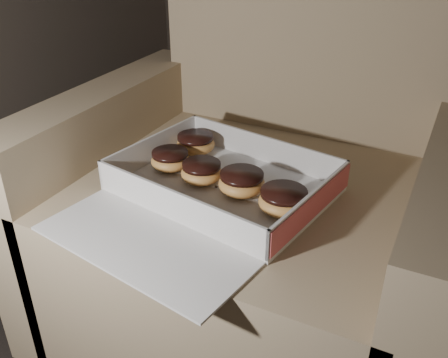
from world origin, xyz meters
TOP-DOWN VIEW (x-y plane):
  - armchair at (-0.52, 0.34)m, footprint 0.94×0.79m
  - bakery_box at (-0.56, 0.16)m, footprint 0.50×0.56m
  - donut_a at (-0.51, 0.20)m, footprint 0.10×0.10m
  - donut_b at (-0.41, 0.17)m, footprint 0.10×0.10m
  - donut_c at (-0.70, 0.23)m, footprint 0.09×0.09m
  - donut_d at (-0.61, 0.21)m, footprint 0.09×0.09m
  - donut_e at (-0.69, 0.33)m, footprint 0.09×0.09m
  - crumb_a at (-0.67, 0.13)m, footprint 0.01×0.01m
  - crumb_b at (-0.57, 0.20)m, footprint 0.01×0.01m
  - crumb_c at (-0.39, 0.08)m, footprint 0.01×0.01m

SIDE VIEW (x-z plane):
  - armchair at x=-0.52m, z-range -0.18..0.80m
  - crumb_a at x=-0.67m, z-range 0.45..0.45m
  - crumb_b at x=-0.57m, z-range 0.45..0.45m
  - crumb_c at x=-0.39m, z-range 0.45..0.45m
  - bakery_box at x=-0.56m, z-range 0.42..0.49m
  - donut_c at x=-0.70m, z-range 0.45..0.49m
  - donut_d at x=-0.61m, z-range 0.45..0.49m
  - donut_e at x=-0.69m, z-range 0.45..0.49m
  - donut_a at x=-0.51m, z-range 0.45..0.50m
  - donut_b at x=-0.41m, z-range 0.45..0.50m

